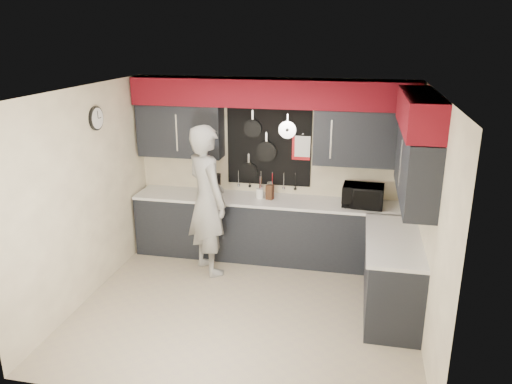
% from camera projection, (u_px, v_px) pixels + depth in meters
% --- Properties ---
extents(ground, '(4.00, 4.00, 0.00)m').
position_uv_depth(ground, '(246.00, 308.00, 6.06)').
color(ground, tan).
rests_on(ground, ground).
extents(back_wall_assembly, '(4.00, 0.36, 2.60)m').
position_uv_depth(back_wall_assembly, '(272.00, 121.00, 6.93)').
color(back_wall_assembly, '#F7E9BF').
rests_on(back_wall_assembly, ground).
extents(right_wall_assembly, '(0.36, 3.50, 2.60)m').
position_uv_depth(right_wall_assembly, '(418.00, 155.00, 5.35)').
color(right_wall_assembly, '#F7E9BF').
rests_on(right_wall_assembly, ground).
extents(left_wall_assembly, '(0.05, 3.50, 2.60)m').
position_uv_depth(left_wall_assembly, '(86.00, 193.00, 6.06)').
color(left_wall_assembly, '#F7E9BF').
rests_on(left_wall_assembly, ground).
extents(base_cabinets, '(3.95, 2.20, 0.92)m').
position_uv_depth(base_cabinets, '(299.00, 240.00, 6.88)').
color(base_cabinets, black).
rests_on(base_cabinets, ground).
extents(microwave, '(0.56, 0.40, 0.30)m').
position_uv_depth(microwave, '(363.00, 196.00, 6.78)').
color(microwave, black).
rests_on(microwave, base_cabinets).
extents(knife_block, '(0.11, 0.11, 0.21)m').
position_uv_depth(knife_block, '(270.00, 192.00, 7.09)').
color(knife_block, '#321710').
rests_on(knife_block, base_cabinets).
extents(utensil_crock, '(0.11, 0.11, 0.14)m').
position_uv_depth(utensil_crock, '(260.00, 193.00, 7.14)').
color(utensil_crock, white).
rests_on(utensil_crock, base_cabinets).
extents(coffee_maker, '(0.19, 0.23, 0.33)m').
position_uv_depth(coffee_maker, '(213.00, 185.00, 7.19)').
color(coffee_maker, black).
rests_on(coffee_maker, base_cabinets).
extents(person, '(0.88, 0.88, 2.06)m').
position_uv_depth(person, '(207.00, 200.00, 6.72)').
color(person, '#999996').
rests_on(person, ground).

